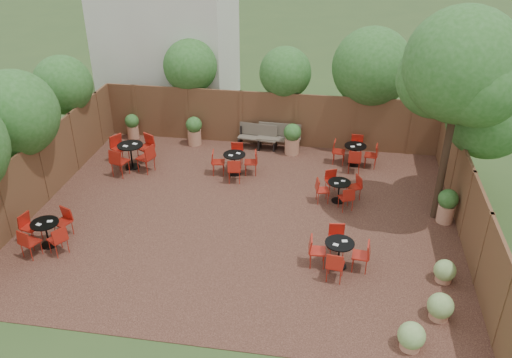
# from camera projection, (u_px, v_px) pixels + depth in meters

# --- Properties ---
(ground) EXTENTS (80.00, 80.00, 0.00)m
(ground) POSITION_uv_depth(u_px,v_px,m) (243.00, 217.00, 15.33)
(ground) COLOR #354F23
(ground) RESTS_ON ground
(courtyard_paving) EXTENTS (12.00, 10.00, 0.02)m
(courtyard_paving) POSITION_uv_depth(u_px,v_px,m) (243.00, 217.00, 15.32)
(courtyard_paving) COLOR #361D16
(courtyard_paving) RESTS_ON ground
(fence_back) EXTENTS (12.00, 0.08, 2.00)m
(fence_back) POSITION_uv_depth(u_px,v_px,m) (268.00, 119.00, 19.17)
(fence_back) COLOR brown
(fence_back) RESTS_ON ground
(fence_left) EXTENTS (0.08, 10.00, 2.00)m
(fence_left) POSITION_uv_depth(u_px,v_px,m) (43.00, 170.00, 15.70)
(fence_left) COLOR brown
(fence_left) RESTS_ON ground
(fence_right) EXTENTS (0.08, 10.00, 2.00)m
(fence_right) POSITION_uv_depth(u_px,v_px,m) (468.00, 205.00, 13.99)
(fence_right) COLOR brown
(fence_right) RESTS_ON ground
(neighbour_building) EXTENTS (5.00, 4.00, 8.00)m
(neighbour_building) POSITION_uv_depth(u_px,v_px,m) (167.00, 12.00, 20.96)
(neighbour_building) COLOR beige
(neighbour_building) RESTS_ON ground
(overhang_foliage) EXTENTS (15.87, 11.09, 2.80)m
(overhang_foliage) POSITION_uv_depth(u_px,v_px,m) (201.00, 98.00, 16.08)
(overhang_foliage) COLOR #275C1E
(overhang_foliage) RESTS_ON ground
(courtyard_tree) EXTENTS (3.00, 2.94, 5.90)m
(courtyard_tree) POSITION_uv_depth(u_px,v_px,m) (461.00, 73.00, 13.27)
(courtyard_tree) COLOR black
(courtyard_tree) RESTS_ON courtyard_paving
(park_bench_left) EXTENTS (1.54, 0.55, 0.94)m
(park_bench_left) POSITION_uv_depth(u_px,v_px,m) (279.00, 137.00, 19.03)
(park_bench_left) COLOR brown
(park_bench_left) RESTS_ON courtyard_paving
(park_bench_right) EXTENTS (1.45, 0.63, 0.87)m
(park_bench_right) POSITION_uv_depth(u_px,v_px,m) (258.00, 136.00, 19.15)
(park_bench_right) COLOR brown
(park_bench_right) RESTS_ON courtyard_paving
(bistro_tables) EXTENTS (9.43, 7.51, 0.96)m
(bistro_tables) POSITION_uv_depth(u_px,v_px,m) (229.00, 183.00, 16.19)
(bistro_tables) COLOR black
(bistro_tables) RESTS_ON courtyard_paving
(planters) EXTENTS (11.26, 4.56, 1.12)m
(planters) POSITION_uv_depth(u_px,v_px,m) (262.00, 146.00, 18.16)
(planters) COLOR #B37759
(planters) RESTS_ON courtyard_paving
(low_shrubs) EXTENTS (1.52, 2.86, 0.62)m
(low_shrubs) POSITION_uv_depth(u_px,v_px,m) (432.00, 306.00, 11.63)
(low_shrubs) COLOR #B37759
(low_shrubs) RESTS_ON courtyard_paving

